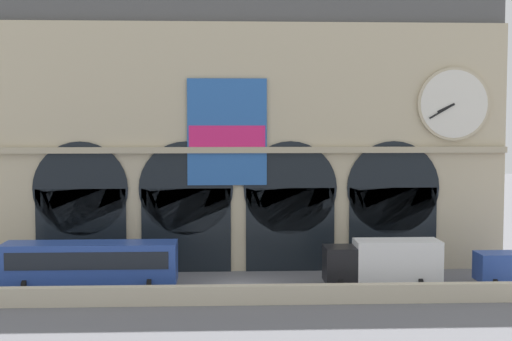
% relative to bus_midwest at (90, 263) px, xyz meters
% --- Properties ---
extents(ground_plane, '(200.00, 200.00, 0.00)m').
position_rel_bus_midwest_xyz_m(ground_plane, '(9.57, 0.62, -1.78)').
color(ground_plane, slate).
extents(quay_parapet_wall, '(90.00, 0.70, 1.13)m').
position_rel_bus_midwest_xyz_m(quay_parapet_wall, '(9.57, -3.89, -1.22)').
color(quay_parapet_wall, beige).
rests_on(quay_parapet_wall, ground).
extents(station_building, '(38.89, 4.64, 22.69)m').
position_rel_bus_midwest_xyz_m(station_building, '(9.61, 7.74, 9.16)').
color(station_building, '#BCAD8C').
rests_on(station_building, ground).
extents(bus_midwest, '(11.00, 3.25, 3.10)m').
position_rel_bus_midwest_xyz_m(bus_midwest, '(0.00, 0.00, 0.00)').
color(bus_midwest, '#28479E').
rests_on(bus_midwest, ground).
extents(box_truck_mideast, '(7.50, 2.91, 3.12)m').
position_rel_bus_midwest_xyz_m(box_truck_mideast, '(18.88, -0.03, -0.08)').
color(box_truck_mideast, black).
rests_on(box_truck_mideast, ground).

